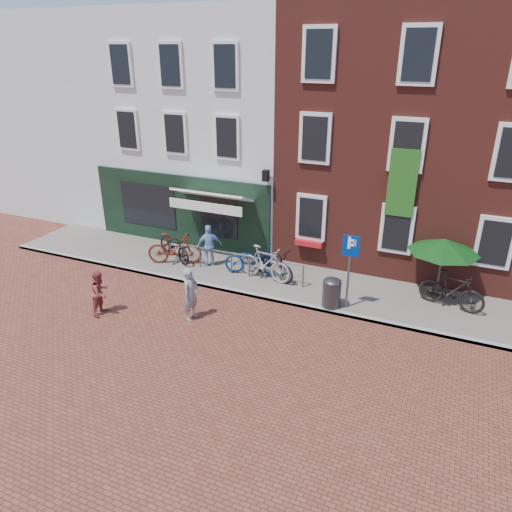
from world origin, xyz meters
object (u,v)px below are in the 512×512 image
at_px(boy, 101,293).
at_px(bicycle_5, 452,290).
at_px(parasol, 445,243).
at_px(bicycle_0, 174,246).
at_px(woman, 191,294).
at_px(bicycle_4, 272,263).
at_px(litter_bin, 332,291).
at_px(bicycle_2, 253,260).
at_px(bicycle_3, 265,263).
at_px(bicycle_1, 174,249).
at_px(cafe_person, 209,246).
at_px(parking_sign, 350,259).

bearing_deg(boy, bicycle_5, -67.89).
distance_m(parasol, bicycle_0, 9.62).
bearing_deg(bicycle_0, woman, -113.33).
bearing_deg(bicycle_4, woman, -176.48).
bearing_deg(litter_bin, parasol, 35.14).
relative_size(bicycle_2, bicycle_3, 1.03).
xyz_separation_m(woman, bicycle_0, (-2.75, 3.39, -0.19)).
bearing_deg(parasol, woman, -147.27).
distance_m(litter_bin, woman, 4.36).
distance_m(bicycle_4, bicycle_5, 5.94).
bearing_deg(boy, bicycle_4, -44.87).
height_order(bicycle_1, bicycle_5, same).
bearing_deg(cafe_person, litter_bin, 126.77).
height_order(litter_bin, bicycle_0, bicycle_0).
relative_size(bicycle_3, bicycle_4, 0.97).
height_order(boy, bicycle_2, boy).
distance_m(litter_bin, boy, 7.13).
relative_size(bicycle_0, bicycle_4, 1.00).
relative_size(bicycle_1, bicycle_4, 0.97).
relative_size(woman, cafe_person, 1.05).
distance_m(parking_sign, parasol, 3.22).
bearing_deg(parasol, bicycle_5, -56.50).
bearing_deg(bicycle_0, bicycle_4, -61.58).
height_order(bicycle_0, bicycle_5, bicycle_5).
distance_m(litter_bin, bicycle_5, 3.71).
xyz_separation_m(bicycle_2, bicycle_4, (0.68, 0.06, 0.00)).
height_order(cafe_person, bicycle_5, cafe_person).
bearing_deg(woman, cafe_person, 24.27).
relative_size(cafe_person, bicycle_0, 0.76).
bearing_deg(bicycle_3, boy, 145.53).
xyz_separation_m(litter_bin, bicycle_5, (3.43, 1.43, 0.07)).
relative_size(parking_sign, cafe_person, 1.52).
bearing_deg(bicycle_3, bicycle_0, 95.56).
distance_m(bicycle_2, bicycle_4, 0.68).
distance_m(boy, bicycle_2, 5.34).
distance_m(litter_bin, bicycle_2, 3.40).
distance_m(woman, bicycle_1, 3.95).
bearing_deg(bicycle_5, parking_sign, 127.37).
xyz_separation_m(bicycle_0, bicycle_4, (3.99, 0.06, 0.00)).
bearing_deg(bicycle_4, bicycle_5, -64.77).
bearing_deg(bicycle_2, parking_sign, -118.46).
distance_m(bicycle_1, bicycle_5, 9.71).
relative_size(bicycle_0, bicycle_1, 1.03).
bearing_deg(cafe_person, bicycle_1, -23.65).
bearing_deg(litter_bin, bicycle_4, 154.03).
bearing_deg(cafe_person, bicycle_5, 141.88).
bearing_deg(bicycle_3, bicycle_4, -21.53).
height_order(bicycle_0, bicycle_4, same).
bearing_deg(woman, litter_bin, -54.86).
bearing_deg(bicycle_2, bicycle_1, 83.84).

